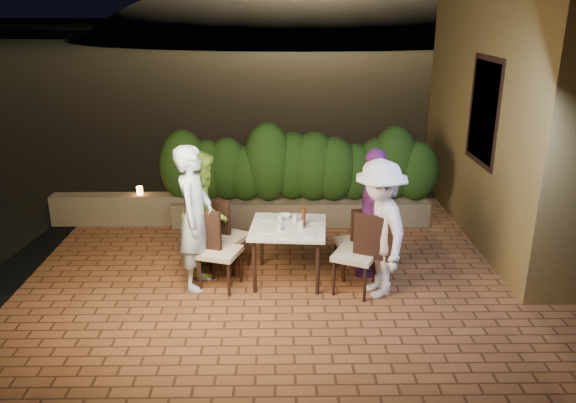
{
  "coord_description": "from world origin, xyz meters",
  "views": [
    {
      "loc": [
        -0.14,
        -6.48,
        3.4
      ],
      "look_at": [
        -0.04,
        0.33,
        1.05
      ],
      "focal_mm": 35.0,
      "sensor_mm": 36.0,
      "label": 1
    }
  ],
  "objects_px": {
    "diner_white": "(379,229)",
    "diner_green": "(204,212)",
    "chair_left_front": "(220,250)",
    "chair_right_back": "(352,241)",
    "diner_purple": "(374,212)",
    "diner_blue": "(195,218)",
    "chair_left_back": "(229,235)",
    "chair_right_front": "(355,253)",
    "parapet_lamp": "(140,191)",
    "dining_table": "(288,253)",
    "bowl": "(284,216)",
    "beer_bottle": "(304,215)"
  },
  "relations": [
    {
      "from": "chair_left_back",
      "to": "diner_white",
      "type": "xyz_separation_m",
      "value": [
        1.9,
        -0.75,
        0.38
      ]
    },
    {
      "from": "diner_green",
      "to": "diner_purple",
      "type": "relative_size",
      "value": 0.95
    },
    {
      "from": "diner_blue",
      "to": "parapet_lamp",
      "type": "bearing_deg",
      "value": 36.66
    },
    {
      "from": "diner_blue",
      "to": "diner_white",
      "type": "bearing_deg",
      "value": -88.79
    },
    {
      "from": "bowl",
      "to": "chair_right_front",
      "type": "xyz_separation_m",
      "value": [
        0.87,
        -0.66,
        -0.24
      ]
    },
    {
      "from": "diner_white",
      "to": "parapet_lamp",
      "type": "distance_m",
      "value": 4.3
    },
    {
      "from": "diner_blue",
      "to": "beer_bottle",
      "type": "bearing_deg",
      "value": -74.78
    },
    {
      "from": "bowl",
      "to": "beer_bottle",
      "type": "bearing_deg",
      "value": -48.31
    },
    {
      "from": "diner_blue",
      "to": "chair_right_back",
      "type": "bearing_deg",
      "value": -72.54
    },
    {
      "from": "chair_right_back",
      "to": "diner_white",
      "type": "bearing_deg",
      "value": 101.38
    },
    {
      "from": "bowl",
      "to": "diner_blue",
      "type": "distance_m",
      "value": 1.22
    },
    {
      "from": "diner_white",
      "to": "beer_bottle",
      "type": "bearing_deg",
      "value": -130.04
    },
    {
      "from": "parapet_lamp",
      "to": "diner_blue",
      "type": "bearing_deg",
      "value": -60.93
    },
    {
      "from": "chair_left_front",
      "to": "beer_bottle",
      "type": "bearing_deg",
      "value": 30.76
    },
    {
      "from": "bowl",
      "to": "chair_right_back",
      "type": "xyz_separation_m",
      "value": [
        0.9,
        -0.11,
        -0.32
      ]
    },
    {
      "from": "beer_bottle",
      "to": "chair_left_back",
      "type": "height_order",
      "value": "beer_bottle"
    },
    {
      "from": "chair_right_back",
      "to": "parapet_lamp",
      "type": "bearing_deg",
      "value": -40.15
    },
    {
      "from": "diner_blue",
      "to": "diner_purple",
      "type": "distance_m",
      "value": 2.32
    },
    {
      "from": "chair_right_front",
      "to": "diner_green",
      "type": "relative_size",
      "value": 0.64
    },
    {
      "from": "dining_table",
      "to": "parapet_lamp",
      "type": "xyz_separation_m",
      "value": [
        -2.41,
        2.07,
        0.2
      ]
    },
    {
      "from": "dining_table",
      "to": "diner_white",
      "type": "bearing_deg",
      "value": -20.47
    },
    {
      "from": "dining_table",
      "to": "chair_right_back",
      "type": "distance_m",
      "value": 0.88
    },
    {
      "from": "beer_bottle",
      "to": "chair_left_front",
      "type": "bearing_deg",
      "value": -167.16
    },
    {
      "from": "chair_left_front",
      "to": "chair_right_front",
      "type": "relative_size",
      "value": 0.97
    },
    {
      "from": "diner_white",
      "to": "diner_purple",
      "type": "xyz_separation_m",
      "value": [
        0.03,
        0.59,
        0.0
      ]
    },
    {
      "from": "chair_left_front",
      "to": "diner_green",
      "type": "bearing_deg",
      "value": 132.44
    },
    {
      "from": "bowl",
      "to": "chair_left_back",
      "type": "distance_m",
      "value": 0.81
    },
    {
      "from": "chair_left_front",
      "to": "parapet_lamp",
      "type": "distance_m",
      "value": 2.76
    },
    {
      "from": "chair_right_back",
      "to": "diner_purple",
      "type": "height_order",
      "value": "diner_purple"
    },
    {
      "from": "dining_table",
      "to": "chair_left_back",
      "type": "height_order",
      "value": "chair_left_back"
    },
    {
      "from": "beer_bottle",
      "to": "chair_left_back",
      "type": "distance_m",
      "value": 1.12
    },
    {
      "from": "chair_right_back",
      "to": "beer_bottle",
      "type": "bearing_deg",
      "value": 4.19
    },
    {
      "from": "chair_left_back",
      "to": "diner_green",
      "type": "distance_m",
      "value": 0.46
    },
    {
      "from": "chair_left_front",
      "to": "diner_purple",
      "type": "distance_m",
      "value": 2.07
    },
    {
      "from": "chair_right_back",
      "to": "diner_purple",
      "type": "relative_size",
      "value": 0.52
    },
    {
      "from": "dining_table",
      "to": "chair_left_back",
      "type": "bearing_deg",
      "value": 157.05
    },
    {
      "from": "chair_right_front",
      "to": "diner_white",
      "type": "relative_size",
      "value": 0.61
    },
    {
      "from": "diner_green",
      "to": "diner_purple",
      "type": "xyz_separation_m",
      "value": [
        2.25,
        -0.15,
        0.04
      ]
    },
    {
      "from": "chair_left_back",
      "to": "diner_white",
      "type": "bearing_deg",
      "value": 7.95
    },
    {
      "from": "chair_left_front",
      "to": "chair_right_front",
      "type": "height_order",
      "value": "chair_right_front"
    },
    {
      "from": "diner_green",
      "to": "parapet_lamp",
      "type": "xyz_separation_m",
      "value": [
        -1.29,
        1.74,
        -0.26
      ]
    },
    {
      "from": "parapet_lamp",
      "to": "dining_table",
      "type": "bearing_deg",
      "value": -40.75
    },
    {
      "from": "chair_left_back",
      "to": "diner_purple",
      "type": "distance_m",
      "value": 1.97
    },
    {
      "from": "bowl",
      "to": "chair_left_back",
      "type": "bearing_deg",
      "value": 177.19
    },
    {
      "from": "chair_right_front",
      "to": "chair_left_back",
      "type": "bearing_deg",
      "value": 1.82
    },
    {
      "from": "chair_left_front",
      "to": "diner_purple",
      "type": "relative_size",
      "value": 0.59
    },
    {
      "from": "dining_table",
      "to": "parapet_lamp",
      "type": "distance_m",
      "value": 3.18
    },
    {
      "from": "chair_right_back",
      "to": "diner_white",
      "type": "relative_size",
      "value": 0.52
    },
    {
      "from": "diner_white",
      "to": "diner_green",
      "type": "bearing_deg",
      "value": -122.72
    },
    {
      "from": "chair_right_back",
      "to": "bowl",
      "type": "bearing_deg",
      "value": -16.94
    }
  ]
}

